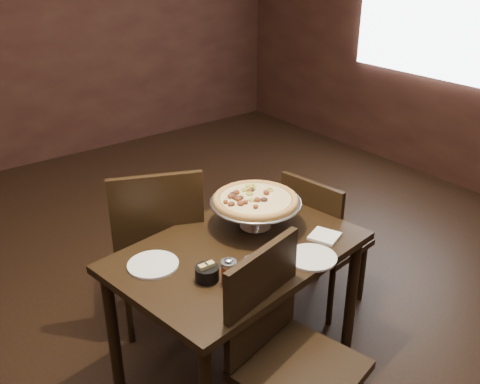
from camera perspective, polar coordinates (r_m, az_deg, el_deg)
room at (r=2.13m, az=0.38°, el=8.96°), size 6.04×7.04×2.84m
dining_table at (r=2.53m, az=-0.20°, el=-7.81°), size 1.23×0.91×0.71m
pizza_stand at (r=2.58m, az=1.68°, el=-0.86°), size 0.45×0.45×0.19m
parmesan_shaker at (r=2.24m, az=1.25°, el=-8.19°), size 0.07×0.07×0.12m
pepper_flake_shaker at (r=2.23m, az=-1.20°, el=-8.46°), size 0.07×0.07×0.12m
packet_caddy at (r=2.26m, az=-3.55°, el=-8.60°), size 0.10×0.10×0.08m
napkin_stack at (r=2.60m, az=9.01°, el=-4.68°), size 0.17×0.17×0.01m
plate_left at (r=2.39m, az=-9.26°, el=-7.65°), size 0.22×0.22×0.01m
plate_near at (r=2.43m, az=7.66°, el=-6.92°), size 0.23×0.23×0.01m
serving_spatula at (r=2.53m, az=2.00°, el=-1.65°), size 0.16×0.16×0.02m
chair_far at (r=2.89m, az=-8.77°, el=-5.33°), size 0.60×0.60×0.98m
chair_near at (r=2.24m, az=4.88°, el=-16.44°), size 0.53×0.53×0.94m
chair_side at (r=3.08m, az=8.58°, el=-4.85°), size 0.45×0.45×0.85m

